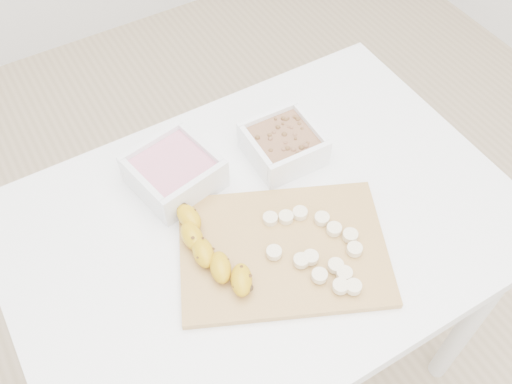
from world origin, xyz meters
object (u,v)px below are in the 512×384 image
table (263,246)px  cutting_board (283,250)px  bowl_granola (283,144)px  banana (212,251)px  bowl_yogurt (174,171)px

table → cutting_board: size_ratio=2.57×
bowl_granola → banana: bearing=-148.0°
table → bowl_granola: bearing=45.8°
bowl_yogurt → bowl_granola: size_ratio=1.25×
bowl_yogurt → banana: 0.21m
table → banana: banana is taller
bowl_yogurt → table: bearing=-58.2°
banana → bowl_yogurt: bearing=89.1°
cutting_board → bowl_granola: bearing=58.0°
table → banana: size_ratio=4.49×
bowl_granola → banana: size_ratio=0.67×
bowl_granola → table: bearing=-134.2°
bowl_yogurt → banana: size_ratio=0.84×
banana → bowl_granola: bearing=36.9°
table → bowl_yogurt: (-0.11, 0.17, 0.13)m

